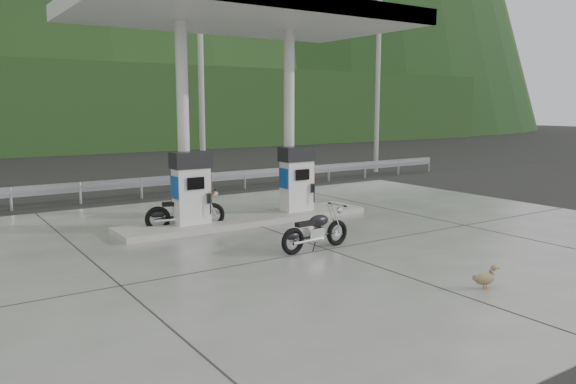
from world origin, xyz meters
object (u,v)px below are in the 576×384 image
gas_pump_right (297,179)px  motorcycle_right (186,212)px  motorcycle_left (316,231)px  gas_pump_left (191,188)px  duck (485,279)px

gas_pump_right → motorcycle_right: bearing=177.8°
motorcycle_left → gas_pump_right: bearing=56.5°
motorcycle_right → gas_pump_left: bearing=-34.2°
gas_pump_right → motorcycle_left: 3.87m
gas_pump_right → gas_pump_left: bearing=180.0°
gas_pump_left → duck: 7.46m
gas_pump_left → motorcycle_right: size_ratio=0.96×
gas_pump_left → motorcycle_right: gas_pump_left is taller
gas_pump_right → motorcycle_left: (-1.82, -3.36, -0.64)m
gas_pump_right → motorcycle_left: size_ratio=1.05×
gas_pump_right → duck: 7.20m
motorcycle_left → motorcycle_right: 3.79m
motorcycle_left → duck: size_ratio=3.62×
gas_pump_right → duck: size_ratio=3.78×
gas_pump_left → duck: bearing=-72.8°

